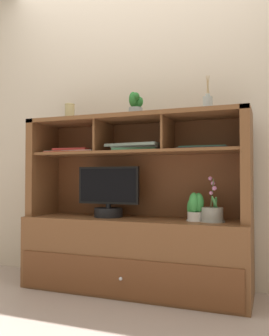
% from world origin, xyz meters
% --- Properties ---
extents(floor_plane, '(6.00, 6.00, 0.02)m').
position_xyz_m(floor_plane, '(0.00, 0.00, -0.01)').
color(floor_plane, '#A69289').
rests_on(floor_plane, ground).
extents(back_wall, '(6.00, 0.02, 2.80)m').
position_xyz_m(back_wall, '(0.00, 0.27, 1.40)').
color(back_wall, beige).
rests_on(back_wall, ground).
extents(media_console, '(1.63, 0.51, 1.26)m').
position_xyz_m(media_console, '(0.00, 0.01, 0.39)').
color(media_console, brown).
rests_on(media_console, ground).
extents(tv_monitor, '(0.48, 0.21, 0.37)m').
position_xyz_m(tv_monitor, '(-0.20, -0.01, 0.67)').
color(tv_monitor, black).
rests_on(tv_monitor, media_console).
extents(potted_orchid, '(0.16, 0.16, 0.30)m').
position_xyz_m(potted_orchid, '(0.56, -0.04, 0.57)').
color(potted_orchid, gray).
rests_on(potted_orchid, media_console).
extents(potted_fern, '(0.12, 0.12, 0.19)m').
position_xyz_m(potted_fern, '(0.45, -0.03, 0.61)').
color(potted_fern, silver).
rests_on(potted_fern, media_console).
extents(magazine_stack_left, '(0.41, 0.29, 0.05)m').
position_xyz_m(magazine_stack_left, '(0.02, -0.02, 1.03)').
color(magazine_stack_left, '#427D59').
rests_on(magazine_stack_left, media_console).
extents(magazine_stack_centre, '(0.34, 0.20, 0.03)m').
position_xyz_m(magazine_stack_centre, '(0.49, 0.05, 1.02)').
color(magazine_stack_centre, '#37393B').
rests_on(magazine_stack_centre, media_console).
extents(magazine_stack_right, '(0.41, 0.28, 0.03)m').
position_xyz_m(magazine_stack_right, '(-0.51, -0.01, 1.02)').
color(magazine_stack_right, '#A33A27').
rests_on(magazine_stack_right, media_console).
extents(diffuser_bottle, '(0.07, 0.07, 0.25)m').
position_xyz_m(diffuser_bottle, '(0.53, 0.02, 1.32)').
color(diffuser_bottle, '#A9B2B1').
rests_on(diffuser_bottle, media_console).
extents(potted_succulent, '(0.12, 0.12, 0.18)m').
position_xyz_m(potted_succulent, '(0.00, 0.02, 1.34)').
color(potted_succulent, gray).
rests_on(potted_succulent, media_console).
extents(ceramic_vase, '(0.08, 0.08, 0.13)m').
position_xyz_m(ceramic_vase, '(-0.53, -0.03, 1.32)').
color(ceramic_vase, tan).
rests_on(ceramic_vase, media_console).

